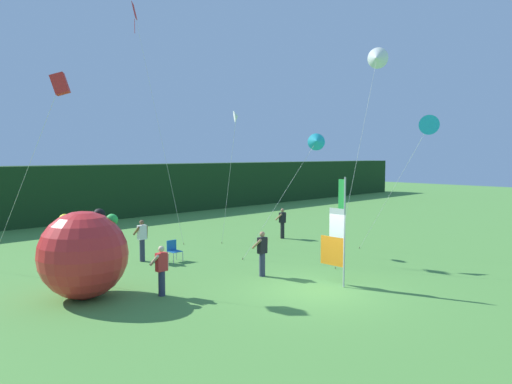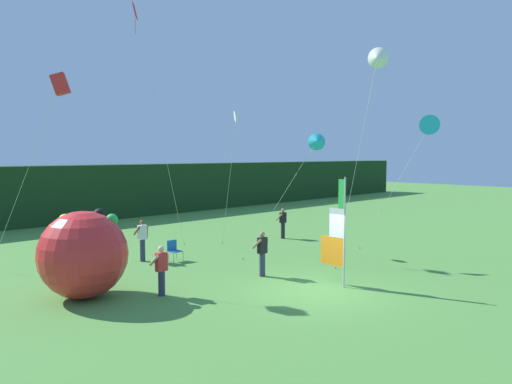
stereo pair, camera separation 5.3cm
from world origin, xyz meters
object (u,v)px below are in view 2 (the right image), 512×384
at_px(kite_red_box_3, 60,85).
at_px(kite_white_delta_1, 377,58).
at_px(kite_cyan_delta_2, 430,126).
at_px(banner_flag, 337,234).
at_px(person_near_banner, 142,239).
at_px(person_far_right, 161,269).
at_px(person_far_left, 262,252).
at_px(kite_red_diamond_4, 139,31).
at_px(person_mid_field, 283,222).
at_px(inflatable_balloon, 83,254).
at_px(folding_chair, 174,249).
at_px(kite_cyan_delta_0, 316,142).
at_px(kite_white_delta_5, 237,117).

bearing_deg(kite_red_box_3, kite_white_delta_1, -31.92).
distance_m(kite_white_delta_1, kite_red_box_3, 12.39).
bearing_deg(kite_white_delta_1, kite_cyan_delta_2, -25.73).
bearing_deg(banner_flag, kite_cyan_delta_2, -0.45).
relative_size(person_near_banner, person_far_right, 1.09).
bearing_deg(person_far_left, kite_red_diamond_4, 87.49).
bearing_deg(person_mid_field, person_far_left, -142.89).
bearing_deg(person_mid_field, kite_red_box_3, -179.48).
bearing_deg(inflatable_balloon, kite_cyan_delta_2, -19.66).
bearing_deg(person_mid_field, folding_chair, -176.09).
distance_m(folding_chair, kite_white_delta_1, 11.68).
bearing_deg(kite_red_box_3, banner_flag, -50.31).
xyz_separation_m(folding_chair, kite_cyan_delta_0, (4.57, -4.06, 4.59)).
xyz_separation_m(person_near_banner, kite_white_delta_5, (5.19, -0.27, 5.42)).
distance_m(banner_flag, person_far_right, 6.06).
xyz_separation_m(person_near_banner, kite_cyan_delta_0, (5.55, -4.96, 4.15)).
relative_size(banner_flag, kite_white_delta_1, 0.42).
height_order(banner_flag, kite_red_diamond_4, kite_red_diamond_4).
distance_m(person_mid_field, kite_cyan_delta_0, 6.87).
relative_size(person_mid_field, kite_cyan_delta_2, 0.26).
xyz_separation_m(person_near_banner, kite_white_delta_1, (6.92, -7.00, 7.55)).
xyz_separation_m(kite_white_delta_1, kite_white_delta_5, (-1.73, 6.73, -2.13)).
xyz_separation_m(person_far_right, kite_red_box_3, (-1.29, 4.38, 6.18)).
bearing_deg(kite_cyan_delta_2, banner_flag, 179.55).
bearing_deg(kite_red_diamond_4, person_far_left, -92.51).
bearing_deg(folding_chair, kite_cyan_delta_2, -41.02).
relative_size(banner_flag, person_mid_field, 2.31).
bearing_deg(inflatable_balloon, kite_red_box_3, 77.99).
relative_size(kite_cyan_delta_2, kite_red_box_3, 0.84).
distance_m(banner_flag, kite_red_diamond_4, 14.79).
relative_size(banner_flag, kite_red_diamond_4, 0.31).
bearing_deg(kite_white_delta_5, banner_flag, -107.00).
bearing_deg(kite_white_delta_1, inflatable_balloon, 161.73).
height_order(person_far_left, kite_white_delta_1, kite_white_delta_1).
bearing_deg(person_far_left, kite_cyan_delta_2, -20.43).
height_order(person_far_left, inflatable_balloon, inflatable_balloon).
bearing_deg(kite_red_diamond_4, kite_white_delta_5, -53.66).
bearing_deg(inflatable_balloon, person_near_banner, 39.02).
relative_size(folding_chair, kite_cyan_delta_2, 0.14).
bearing_deg(banner_flag, person_far_left, 108.90).
xyz_separation_m(inflatable_balloon, folding_chair, (5.12, 2.45, -0.89)).
height_order(person_mid_field, folding_chair, person_mid_field).
bearing_deg(kite_white_delta_1, kite_red_diamond_4, 113.52).
xyz_separation_m(person_near_banner, kite_red_box_3, (-3.53, -0.49, 6.10)).
height_order(person_far_left, person_far_right, person_far_left).
bearing_deg(kite_cyan_delta_2, kite_red_box_3, 149.19).
bearing_deg(inflatable_balloon, kite_cyan_delta_0, -9.42).
distance_m(folding_chair, kite_white_delta_5, 7.25).
bearing_deg(inflatable_balloon, kite_red_diamond_4, 47.85).
bearing_deg(kite_red_diamond_4, kite_red_box_3, -143.98).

